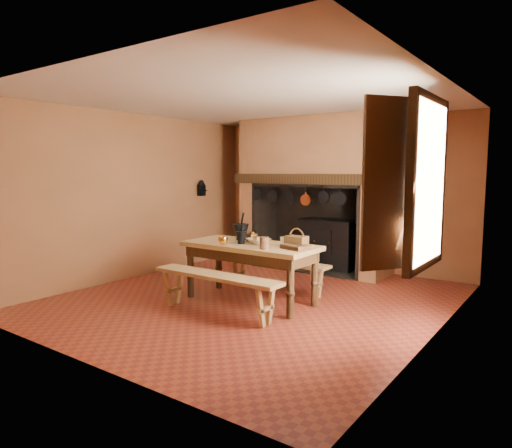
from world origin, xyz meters
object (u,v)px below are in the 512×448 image
(mixing_bowl, at_px, (259,241))
(iron_range, at_px, (329,243))
(bench_front, at_px, (216,284))
(coffee_grinder, at_px, (252,237))
(wicker_basket, at_px, (296,241))
(work_table, at_px, (250,253))

(mixing_bowl, bearing_deg, iron_range, 94.20)
(iron_range, distance_m, mixing_bowl, 2.59)
(mixing_bowl, bearing_deg, bench_front, -97.87)
(bench_front, relative_size, coffee_grinder, 10.40)
(bench_front, bearing_deg, iron_range, 91.36)
(wicker_basket, bearing_deg, bench_front, -130.46)
(work_table, bearing_deg, iron_range, 91.74)
(work_table, bearing_deg, wicker_basket, 7.43)
(iron_range, height_order, bench_front, iron_range)
(bench_front, bearing_deg, mixing_bowl, 82.13)
(iron_range, bearing_deg, work_table, -88.26)
(work_table, xyz_separation_m, wicker_basket, (0.69, 0.09, 0.21))
(bench_front, xyz_separation_m, wicker_basket, (0.69, 0.83, 0.51))
(work_table, distance_m, coffee_grinder, 0.26)
(bench_front, relative_size, wicker_basket, 6.87)
(work_table, height_order, wicker_basket, wicker_basket)
(iron_range, xyz_separation_m, bench_front, (0.08, -3.34, -0.09))
(work_table, xyz_separation_m, coffee_grinder, (-0.08, 0.15, 0.20))
(iron_range, xyz_separation_m, work_table, (0.08, -2.60, 0.21))
(iron_range, height_order, work_table, iron_range)
(coffee_grinder, height_order, wicker_basket, wicker_basket)
(work_table, distance_m, bench_front, 0.80)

